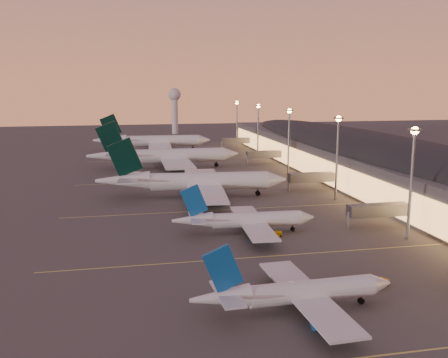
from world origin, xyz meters
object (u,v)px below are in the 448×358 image
(airliner_wide_near, at_px, (193,182))
(radar_tower, at_px, (175,103))
(airliner_wide_far, at_px, (153,141))
(airliner_wide_mid, at_px, (165,156))
(baggage_tug_b, at_px, (379,284))
(airliner_narrow_south, at_px, (295,293))
(airliner_narrow_north, at_px, (244,220))
(baggage_tug_c, at_px, (275,234))

(airliner_wide_near, distance_m, radar_tower, 208.18)
(airliner_wide_far, bearing_deg, airliner_wide_mid, -85.20)
(radar_tower, distance_m, baggage_tug_b, 285.14)
(airliner_narrow_south, xyz_separation_m, airliner_narrow_north, (2.34, 42.32, 0.11))
(airliner_wide_far, height_order, baggage_tug_b, airliner_wide_far)
(radar_tower, relative_size, baggage_tug_c, 9.09)
(airliner_wide_near, height_order, baggage_tug_b, airliner_wide_near)
(baggage_tug_b, bearing_deg, airliner_wide_near, 75.79)
(airliner_wide_mid, relative_size, airliner_wide_far, 1.02)
(airliner_wide_mid, xyz_separation_m, baggage_tug_b, (25.98, -134.02, -4.72))
(radar_tower, bearing_deg, airliner_narrow_south, -92.39)
(airliner_wide_near, bearing_deg, airliner_narrow_north, -75.08)
(airliner_narrow_north, distance_m, airliner_wide_far, 157.55)
(airliner_narrow_south, height_order, airliner_wide_near, airliner_wide_near)
(airliner_wide_near, relative_size, airliner_wide_mid, 0.94)
(airliner_narrow_north, relative_size, baggage_tug_b, 8.11)
(baggage_tug_c, bearing_deg, radar_tower, 99.28)
(airliner_wide_near, bearing_deg, airliner_wide_far, 98.47)
(baggage_tug_c, bearing_deg, airliner_wide_mid, 109.55)
(airliner_narrow_north, height_order, baggage_tug_b, airliner_narrow_north)
(airliner_wide_mid, distance_m, baggage_tug_c, 103.01)
(baggage_tug_b, relative_size, baggage_tug_c, 1.19)
(radar_tower, bearing_deg, airliner_wide_far, -103.41)
(airliner_wide_near, height_order, radar_tower, radar_tower)
(airliner_narrow_south, bearing_deg, airliner_wide_mid, 91.18)
(baggage_tug_b, bearing_deg, airliner_wide_mid, 70.88)
(airliner_wide_near, distance_m, airliner_wide_mid, 56.72)
(airliner_wide_mid, bearing_deg, baggage_tug_c, -80.44)
(airliner_wide_near, relative_size, baggage_tug_c, 16.82)
(airliner_narrow_south, height_order, baggage_tug_b, airliner_narrow_south)
(airliner_narrow_north, distance_m, airliner_wide_near, 41.72)
(airliner_narrow_south, distance_m, airliner_wide_near, 83.61)
(airliner_narrow_north, xyz_separation_m, baggage_tug_b, (15.46, -36.28, -2.64))
(radar_tower, relative_size, baggage_tug_b, 7.63)
(airliner_wide_mid, relative_size, baggage_tug_b, 14.97)
(airliner_narrow_north, height_order, airliner_wide_mid, airliner_wide_mid)
(baggage_tug_b, bearing_deg, airliner_narrow_south, 168.68)
(airliner_narrow_north, height_order, radar_tower, radar_tower)
(airliner_narrow_north, xyz_separation_m, airliner_wide_far, (-11.90, 157.08, 1.95))
(airliner_wide_far, distance_m, baggage_tug_b, 195.34)
(airliner_wide_mid, xyz_separation_m, baggage_tug_c, (17.04, -101.48, -4.81))
(airliner_narrow_north, bearing_deg, airliner_wide_far, 97.45)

